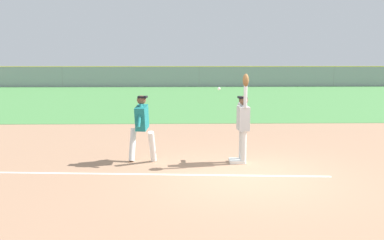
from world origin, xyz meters
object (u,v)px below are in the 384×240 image
at_px(parked_car_tan, 208,77).
at_px(parked_car_black, 271,76).
at_px(fielder, 243,120).
at_px(first_base, 237,161).
at_px(parked_car_silver, 146,77).
at_px(baseball, 219,89).
at_px(parked_car_red, 78,77).
at_px(parked_car_green, 337,76).
at_px(runner, 142,124).

bearing_deg(parked_car_tan, parked_car_black, 9.77).
bearing_deg(parked_car_black, fielder, -102.62).
xyz_separation_m(first_base, parked_car_silver, (-4.83, 28.84, 0.63)).
xyz_separation_m(baseball, parked_car_silver, (-4.39, 28.51, -1.19)).
xyz_separation_m(fielder, parked_car_red, (-11.22, 28.55, -0.45)).
height_order(fielder, parked_car_green, fielder).
height_order(baseball, parked_car_silver, baseball).
height_order(baseball, parked_car_tan, baseball).
distance_m(parked_car_red, parked_car_black, 18.15).
relative_size(first_base, parked_car_silver, 0.08).
xyz_separation_m(runner, parked_car_green, (15.76, 28.82, -0.32)).
bearing_deg(parked_car_black, parked_car_red, -177.39).
bearing_deg(parked_car_tan, baseball, -89.78).
xyz_separation_m(first_base, parked_car_red, (-11.08, 28.52, 0.63)).
height_order(runner, parked_car_tan, runner).
relative_size(baseball, parked_car_tan, 0.02).
bearing_deg(runner, first_base, 5.11).
distance_m(baseball, parked_car_green, 31.79).
xyz_separation_m(fielder, runner, (-2.57, 0.17, -0.12)).
bearing_deg(parked_car_silver, runner, -82.70).
bearing_deg(parked_car_silver, parked_car_black, 3.78).
height_order(first_base, parked_car_silver, parked_car_silver).
distance_m(runner, parked_car_black, 30.49).
distance_m(fielder, parked_car_red, 30.68).
xyz_separation_m(parked_car_red, parked_car_tan, (12.10, -0.10, 0.00)).
height_order(fielder, parked_car_red, fielder).
bearing_deg(fielder, parked_car_red, -71.73).
bearing_deg(parked_car_red, runner, -66.68).
relative_size(fielder, baseball, 30.81).
xyz_separation_m(first_base, parked_car_green, (13.34, 28.96, 0.63)).
xyz_separation_m(parked_car_red, parked_car_green, (24.42, 0.44, 0.00)).
relative_size(parked_car_tan, parked_car_black, 1.02).
bearing_deg(parked_car_black, parked_car_tan, -172.69).
bearing_deg(first_base, parked_car_red, 111.23).
bearing_deg(parked_car_silver, parked_car_green, 2.86).
relative_size(baseball, parked_car_green, 0.02).
distance_m(baseball, parked_car_silver, 28.87).
distance_m(parked_car_red, parked_car_green, 24.42).
bearing_deg(parked_car_red, fielder, -62.18).
relative_size(parked_car_silver, parked_car_black, 1.01).
distance_m(parked_car_tan, parked_car_black, 6.09).
relative_size(first_base, baseball, 5.14).
bearing_deg(baseball, parked_car_black, 75.38).
height_order(parked_car_red, parked_car_green, same).
distance_m(baseball, parked_car_tan, 28.14).
relative_size(fielder, runner, 1.33).
relative_size(runner, parked_car_black, 0.39).
bearing_deg(parked_car_green, parked_car_black, 179.79).
xyz_separation_m(fielder, parked_car_tan, (0.87, 28.44, -0.45)).
distance_m(runner, baseball, 2.17).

